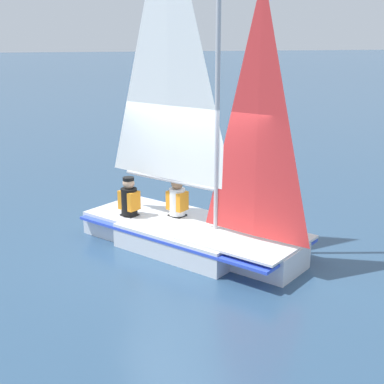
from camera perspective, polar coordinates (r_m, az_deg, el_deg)
The scene contains 4 objects.
ground_plane at distance 9.67m, azimuth 0.00°, elevation -5.87°, with size 260.00×260.00×0.00m, color #2D4C6B.
sailboat_main at distance 9.39m, azimuth -0.08°, elevation -1.10°, with size 3.76×4.26×6.04m.
sailor_helm at distance 9.90m, azimuth -1.59°, elevation -1.44°, with size 0.42×0.43×1.16m.
sailor_crew at distance 9.99m, azimuth -6.71°, elevation -1.39°, with size 0.42×0.43×1.16m.
Camera 1 is at (2.47, 8.61, 3.64)m, focal length 50.00 mm.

